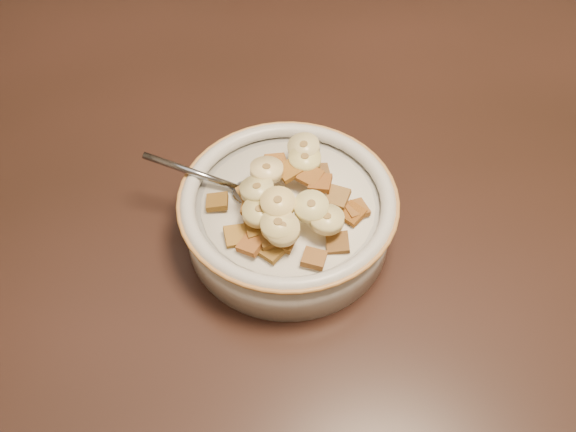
{
  "coord_description": "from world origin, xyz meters",
  "views": [
    {
      "loc": [
        -0.02,
        -0.51,
        1.26
      ],
      "look_at": [
        -0.04,
        -0.13,
        0.78
      ],
      "focal_mm": 40.0,
      "sensor_mm": 36.0,
      "label": 1
    }
  ],
  "objects_px": {
    "chair": "(324,62)",
    "table": "(326,156)",
    "spoon": "(256,194)",
    "cereal_bowl": "(288,220)"
  },
  "relations": [
    {
      "from": "spoon",
      "to": "table",
      "type": "bearing_deg",
      "value": 164.58
    },
    {
      "from": "table",
      "to": "chair",
      "type": "bearing_deg",
      "value": 88.0
    },
    {
      "from": "chair",
      "to": "cereal_bowl",
      "type": "height_order",
      "value": "chair"
    },
    {
      "from": "chair",
      "to": "table",
      "type": "bearing_deg",
      "value": -90.69
    },
    {
      "from": "chair",
      "to": "cereal_bowl",
      "type": "relative_size",
      "value": 4.89
    },
    {
      "from": "cereal_bowl",
      "to": "spoon",
      "type": "xyz_separation_m",
      "value": [
        -0.03,
        0.01,
        0.03
      ]
    },
    {
      "from": "table",
      "to": "spoon",
      "type": "bearing_deg",
      "value": -121.04
    },
    {
      "from": "table",
      "to": "chair",
      "type": "height_order",
      "value": "chair"
    },
    {
      "from": "table",
      "to": "cereal_bowl",
      "type": "xyz_separation_m",
      "value": [
        -0.04,
        -0.13,
        0.04
      ]
    },
    {
      "from": "chair",
      "to": "spoon",
      "type": "xyz_separation_m",
      "value": [
        -0.07,
        -0.61,
        0.32
      ]
    }
  ]
}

